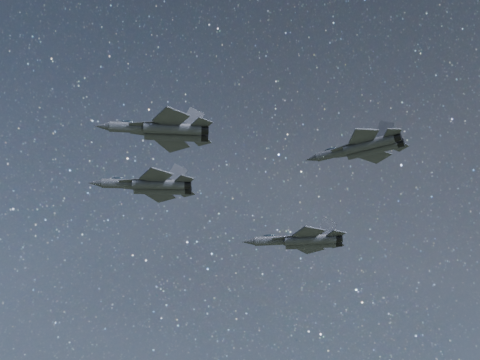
# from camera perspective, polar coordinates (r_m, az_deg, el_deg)

# --- Properties ---
(jet_lead) EXTENTS (18.28, 12.24, 4.62)m
(jet_lead) POSITION_cam_1_polar(r_m,az_deg,el_deg) (96.14, -9.06, -0.54)
(jet_lead) COLOR #30323C
(jet_left) EXTENTS (19.49, 13.50, 4.89)m
(jet_left) POSITION_cam_1_polar(r_m,az_deg,el_deg) (104.28, 6.31, -6.13)
(jet_left) COLOR #30323C
(jet_right) EXTENTS (15.57, 10.34, 3.96)m
(jet_right) POSITION_cam_1_polar(r_m,az_deg,el_deg) (74.61, -7.77, 5.04)
(jet_right) COLOR #30323C
(jet_slot) EXTENTS (15.31, 10.55, 3.84)m
(jet_slot) POSITION_cam_1_polar(r_m,az_deg,el_deg) (82.59, 12.32, 3.24)
(jet_slot) COLOR #30323C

